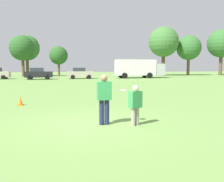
{
  "coord_description": "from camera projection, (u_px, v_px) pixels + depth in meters",
  "views": [
    {
      "loc": [
        -0.7,
        -8.57,
        2.11
      ],
      "look_at": [
        0.92,
        1.33,
        1.07
      ],
      "focal_mm": 38.86,
      "sensor_mm": 36.0,
      "label": 1
    }
  ],
  "objects": [
    {
      "name": "tree_far_west_pine",
      "position": [
        222.0,
        44.0,
        55.49
      ],
      "size": [
        6.43,
        6.43,
        10.45
      ],
      "color": "brown",
      "rests_on": "ground"
    },
    {
      "name": "player_thrower",
      "position": [
        104.0,
        97.0,
        8.65
      ],
      "size": [
        0.52,
        0.32,
        1.81
      ],
      "color": "#1E234C",
      "rests_on": "ground"
    },
    {
      "name": "traffic_cone",
      "position": [
        20.0,
        101.0,
        13.04
      ],
      "size": [
        0.32,
        0.32,
        0.48
      ],
      "color": "#D8590C",
      "rests_on": "ground"
    },
    {
      "name": "tree_west_maple",
      "position": [
        22.0,
        48.0,
        47.77
      ],
      "size": [
        4.99,
        4.99,
        8.11
      ],
      "color": "brown",
      "rests_on": "ground"
    },
    {
      "name": "frisbee",
      "position": [
        124.0,
        90.0,
        8.81
      ],
      "size": [
        0.27,
        0.27,
        0.04
      ],
      "color": "white"
    },
    {
      "name": "tree_far_east_pine",
      "position": [
        189.0,
        48.0,
        53.92
      ],
      "size": [
        5.46,
        5.46,
        8.87
      ],
      "color": "brown",
      "rests_on": "ground"
    },
    {
      "name": "player_defender",
      "position": [
        135.0,
        103.0,
        8.57
      ],
      "size": [
        0.51,
        0.42,
        1.44
      ],
      "color": "gray",
      "rests_on": "ground"
    },
    {
      "name": "box_truck",
      "position": [
        139.0,
        68.0,
        42.18
      ],
      "size": [
        8.59,
        3.23,
        3.18
      ],
      "color": "white",
      "rests_on": "ground"
    },
    {
      "name": "parked_car_mid_right",
      "position": [
        80.0,
        73.0,
        40.03
      ],
      "size": [
        4.27,
        2.35,
        1.82
      ],
      "color": "#B7AD99",
      "rests_on": "ground"
    },
    {
      "name": "tree_center_elm",
      "position": [
        27.0,
        48.0,
        49.02
      ],
      "size": [
        5.12,
        5.12,
        8.31
      ],
      "color": "brown",
      "rests_on": "ground"
    },
    {
      "name": "ground_plane",
      "position": [
        93.0,
        125.0,
        8.74
      ],
      "size": [
        152.08,
        152.08,
        0.0
      ],
      "primitive_type": "plane",
      "color": "#6B9347"
    },
    {
      "name": "tree_east_birch",
      "position": [
        59.0,
        56.0,
        50.3
      ],
      "size": [
        3.8,
        3.8,
        6.18
      ],
      "color": "brown",
      "rests_on": "ground"
    },
    {
      "name": "tree_east_oak",
      "position": [
        164.0,
        42.0,
        52.08
      ],
      "size": [
        6.45,
        6.45,
        10.49
      ],
      "color": "brown",
      "rests_on": "ground"
    },
    {
      "name": "parked_car_center",
      "position": [
        39.0,
        73.0,
        38.03
      ],
      "size": [
        4.27,
        2.35,
        1.82
      ],
      "color": "black",
      "rests_on": "ground"
    }
  ]
}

